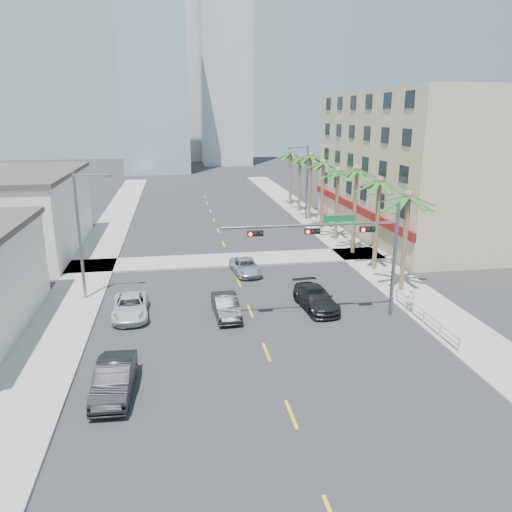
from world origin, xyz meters
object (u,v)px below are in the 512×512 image
(pedestrian, at_px, (410,300))
(car_parked_far, at_px, (130,307))
(car_parked_mid, at_px, (114,379))
(car_lane_right, at_px, (316,298))
(traffic_signal_mast, at_px, (347,242))
(car_lane_center, at_px, (246,266))
(car_lane_left, at_px, (226,306))

(pedestrian, bearing_deg, car_parked_far, -6.59)
(car_parked_mid, height_order, pedestrian, pedestrian)
(car_parked_far, relative_size, car_lane_right, 0.96)
(traffic_signal_mast, height_order, car_lane_center, traffic_signal_mast)
(car_lane_center, relative_size, pedestrian, 2.73)
(car_lane_right, distance_m, pedestrian, 6.15)
(car_parked_mid, relative_size, pedestrian, 2.93)
(car_lane_center, bearing_deg, car_lane_right, -71.86)
(car_parked_mid, bearing_deg, car_parked_far, 92.37)
(car_lane_left, distance_m, car_lane_center, 9.01)
(traffic_signal_mast, bearing_deg, car_lane_left, 168.76)
(car_parked_mid, xyz_separation_m, car_lane_center, (8.65, 17.13, -0.17))
(car_lane_left, height_order, pedestrian, pedestrian)
(car_lane_center, bearing_deg, car_parked_mid, -122.17)
(car_lane_left, bearing_deg, traffic_signal_mast, -14.10)
(car_lane_center, bearing_deg, pedestrian, -52.40)
(car_lane_left, height_order, car_lane_center, car_lane_left)
(car_parked_mid, distance_m, car_parked_far, 9.46)
(car_lane_right, bearing_deg, car_parked_mid, -149.50)
(car_lane_left, bearing_deg, car_parked_mid, -128.69)
(traffic_signal_mast, relative_size, car_lane_left, 2.61)
(traffic_signal_mast, height_order, car_lane_right, traffic_signal_mast)
(traffic_signal_mast, distance_m, pedestrian, 6.10)
(car_lane_center, bearing_deg, traffic_signal_mast, -69.40)
(car_parked_far, bearing_deg, pedestrian, -10.08)
(traffic_signal_mast, height_order, car_parked_mid, traffic_signal_mast)
(car_lane_center, xyz_separation_m, car_lane_right, (3.59, -8.26, 0.11))
(traffic_signal_mast, distance_m, car_parked_mid, 15.87)
(traffic_signal_mast, relative_size, pedestrian, 6.87)
(car_parked_mid, bearing_deg, car_lane_left, 56.54)
(car_lane_left, relative_size, pedestrian, 2.63)
(car_parked_far, bearing_deg, car_lane_center, 39.25)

